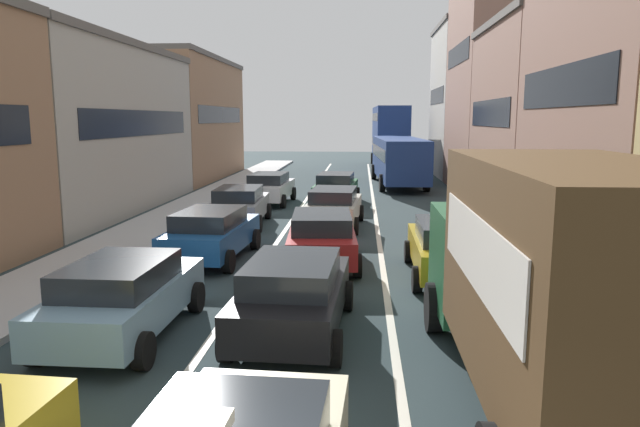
{
  "coord_description": "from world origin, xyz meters",
  "views": [
    {
      "loc": [
        1.07,
        -3.1,
        4.07
      ],
      "look_at": [
        0.0,
        12.0,
        1.6
      ],
      "focal_mm": 32.63,
      "sensor_mm": 36.0,
      "label": 1
    }
  ],
  "objects_px": {
    "sedan_left_lane_third": "(211,233)",
    "bus_far_queue_secondary": "(390,134)",
    "removalist_box_truck": "(552,274)",
    "sedan_left_lane_fifth": "(269,187)",
    "bus_mid_queue_primary": "(399,157)",
    "sedan_right_lane_behind_truck": "(449,247)",
    "sedan_centre_lane_second": "(294,294)",
    "sedan_centre_lane_fifth": "(336,187)",
    "sedan_left_lane_fourth": "(239,205)",
    "wagon_left_lane_second": "(123,296)",
    "hatchback_centre_lane_third": "(322,237)",
    "coupe_centre_lane_fourth": "(334,206)"
  },
  "relations": [
    {
      "from": "sedan_left_lane_third",
      "to": "bus_far_queue_secondary",
      "type": "relative_size",
      "value": 0.42
    },
    {
      "from": "removalist_box_truck",
      "to": "sedan_left_lane_fifth",
      "type": "xyz_separation_m",
      "value": [
        -7.05,
        19.77,
        -1.18
      ]
    },
    {
      "from": "bus_mid_queue_primary",
      "to": "sedan_right_lane_behind_truck",
      "type": "bearing_deg",
      "value": 177.27
    },
    {
      "from": "bus_mid_queue_primary",
      "to": "sedan_left_lane_fifth",
      "type": "bearing_deg",
      "value": 138.34
    },
    {
      "from": "removalist_box_truck",
      "to": "sedan_centre_lane_second",
      "type": "relative_size",
      "value": 1.76
    },
    {
      "from": "removalist_box_truck",
      "to": "sedan_centre_lane_fifth",
      "type": "height_order",
      "value": "removalist_box_truck"
    },
    {
      "from": "sedan_right_lane_behind_truck",
      "to": "sedan_left_lane_fourth",
      "type": "bearing_deg",
      "value": 45.29
    },
    {
      "from": "wagon_left_lane_second",
      "to": "sedan_left_lane_fifth",
      "type": "relative_size",
      "value": 0.99
    },
    {
      "from": "sedan_centre_lane_fifth",
      "to": "bus_far_queue_secondary",
      "type": "distance_m",
      "value": 22.1
    },
    {
      "from": "sedan_left_lane_fourth",
      "to": "bus_far_queue_secondary",
      "type": "relative_size",
      "value": 0.41
    },
    {
      "from": "removalist_box_truck",
      "to": "bus_mid_queue_primary",
      "type": "height_order",
      "value": "removalist_box_truck"
    },
    {
      "from": "sedan_centre_lane_second",
      "to": "sedan_left_lane_third",
      "type": "distance_m",
      "value": 6.51
    },
    {
      "from": "sedan_centre_lane_second",
      "to": "sedan_centre_lane_fifth",
      "type": "xyz_separation_m",
      "value": [
        0.05,
        17.33,
        0.0
      ]
    },
    {
      "from": "wagon_left_lane_second",
      "to": "sedan_centre_lane_fifth",
      "type": "xyz_separation_m",
      "value": [
        3.22,
        17.68,
        0.0
      ]
    },
    {
      "from": "sedan_left_lane_fourth",
      "to": "bus_mid_queue_primary",
      "type": "relative_size",
      "value": 0.41
    },
    {
      "from": "wagon_left_lane_second",
      "to": "sedan_left_lane_fourth",
      "type": "xyz_separation_m",
      "value": [
        -0.24,
        11.65,
        0.0
      ]
    },
    {
      "from": "hatchback_centre_lane_third",
      "to": "sedan_left_lane_third",
      "type": "distance_m",
      "value": 3.26
    },
    {
      "from": "wagon_left_lane_second",
      "to": "sedan_left_lane_third",
      "type": "relative_size",
      "value": 0.98
    },
    {
      "from": "bus_far_queue_secondary",
      "to": "sedan_left_lane_third",
      "type": "bearing_deg",
      "value": 167.49
    },
    {
      "from": "bus_mid_queue_primary",
      "to": "sedan_centre_lane_second",
      "type": "bearing_deg",
      "value": 169.36
    },
    {
      "from": "wagon_left_lane_second",
      "to": "sedan_left_lane_fifth",
      "type": "xyz_separation_m",
      "value": [
        0.0,
        17.49,
        0.0
      ]
    },
    {
      "from": "sedan_centre_lane_second",
      "to": "sedan_left_lane_third",
      "type": "xyz_separation_m",
      "value": [
        -3.07,
        5.74,
        0.0
      ]
    },
    {
      "from": "sedan_centre_lane_fifth",
      "to": "bus_mid_queue_primary",
      "type": "xyz_separation_m",
      "value": [
        3.5,
        8.12,
        0.96
      ]
    },
    {
      "from": "sedan_right_lane_behind_truck",
      "to": "bus_far_queue_secondary",
      "type": "relative_size",
      "value": 0.41
    },
    {
      "from": "hatchback_centre_lane_third",
      "to": "sedan_left_lane_fifth",
      "type": "xyz_separation_m",
      "value": [
        -3.34,
        11.72,
        0.0
      ]
    },
    {
      "from": "sedan_left_lane_fifth",
      "to": "bus_far_queue_secondary",
      "type": "bearing_deg",
      "value": -14.56
    },
    {
      "from": "sedan_centre_lane_fifth",
      "to": "coupe_centre_lane_fourth",
      "type": "bearing_deg",
      "value": -174.48
    },
    {
      "from": "sedan_centre_lane_second",
      "to": "coupe_centre_lane_fourth",
      "type": "relative_size",
      "value": 0.99
    },
    {
      "from": "sedan_left_lane_third",
      "to": "sedan_right_lane_behind_truck",
      "type": "distance_m",
      "value": 6.77
    },
    {
      "from": "sedan_centre_lane_second",
      "to": "sedan_left_lane_fourth",
      "type": "bearing_deg",
      "value": 19.43
    },
    {
      "from": "coupe_centre_lane_fourth",
      "to": "sedan_centre_lane_second",
      "type": "bearing_deg",
      "value": -177.54
    },
    {
      "from": "removalist_box_truck",
      "to": "wagon_left_lane_second",
      "type": "height_order",
      "value": "removalist_box_truck"
    },
    {
      "from": "wagon_left_lane_second",
      "to": "sedan_centre_lane_fifth",
      "type": "bearing_deg",
      "value": -9.36
    },
    {
      "from": "sedan_left_lane_third",
      "to": "bus_mid_queue_primary",
      "type": "xyz_separation_m",
      "value": [
        6.62,
        19.7,
        0.96
      ]
    },
    {
      "from": "coupe_centre_lane_fourth",
      "to": "bus_mid_queue_primary",
      "type": "distance_m",
      "value": 14.7
    },
    {
      "from": "sedan_centre_lane_second",
      "to": "bus_far_queue_secondary",
      "type": "xyz_separation_m",
      "value": [
        3.62,
        39.04,
        2.03
      ]
    },
    {
      "from": "removalist_box_truck",
      "to": "sedan_left_lane_third",
      "type": "height_order",
      "value": "removalist_box_truck"
    },
    {
      "from": "sedan_centre_lane_second",
      "to": "sedan_right_lane_behind_truck",
      "type": "bearing_deg",
      "value": -37.0
    },
    {
      "from": "hatchback_centre_lane_third",
      "to": "sedan_left_lane_fourth",
      "type": "relative_size",
      "value": 1.01
    },
    {
      "from": "wagon_left_lane_second",
      "to": "bus_mid_queue_primary",
      "type": "xyz_separation_m",
      "value": [
        6.72,
        25.79,
        0.96
      ]
    },
    {
      "from": "sedan_left_lane_third",
      "to": "sedan_centre_lane_fifth",
      "type": "relative_size",
      "value": 1.0
    },
    {
      "from": "sedan_centre_lane_second",
      "to": "wagon_left_lane_second",
      "type": "distance_m",
      "value": 3.19
    },
    {
      "from": "bus_mid_queue_primary",
      "to": "sedan_centre_lane_fifth",
      "type": "bearing_deg",
      "value": 153.98
    },
    {
      "from": "sedan_centre_lane_second",
      "to": "sedan_right_lane_behind_truck",
      "type": "distance_m",
      "value": 5.54
    },
    {
      "from": "coupe_centre_lane_fourth",
      "to": "bus_far_queue_secondary",
      "type": "distance_m",
      "value": 28.16
    },
    {
      "from": "sedan_centre_lane_second",
      "to": "sedan_left_lane_fifth",
      "type": "distance_m",
      "value": 17.42
    },
    {
      "from": "sedan_left_lane_fifth",
      "to": "bus_far_queue_secondary",
      "type": "height_order",
      "value": "bus_far_queue_secondary"
    },
    {
      "from": "sedan_centre_lane_fifth",
      "to": "sedan_left_lane_third",
      "type": "bearing_deg",
      "value": 168.7
    },
    {
      "from": "coupe_centre_lane_fourth",
      "to": "sedan_right_lane_behind_truck",
      "type": "xyz_separation_m",
      "value": [
        3.3,
        -6.88,
        0.0
      ]
    },
    {
      "from": "wagon_left_lane_second",
      "to": "removalist_box_truck",
      "type": "bearing_deg",
      "value": -107.02
    }
  ]
}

